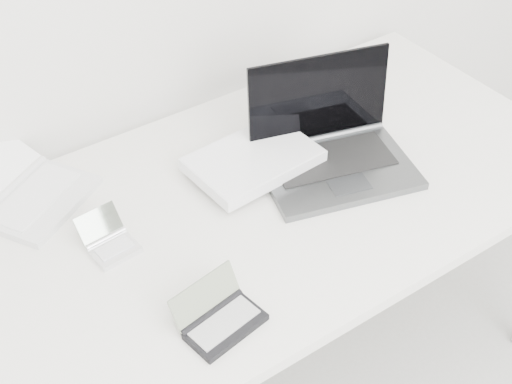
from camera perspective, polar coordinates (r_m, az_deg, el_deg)
desk at (r=1.68m, az=0.07°, el=-1.60°), size 1.60×0.80×0.73m
laptop_large at (r=1.71m, az=3.43°, el=3.08°), size 0.53×0.40×0.24m
netbook_open_white at (r=1.72m, az=-18.06°, el=0.02°), size 0.37×0.39×0.09m
pda_silver at (r=1.55m, az=-11.59°, el=-4.00°), size 0.10×0.12×0.07m
palmtop_charcoal at (r=1.38m, az=-2.91°, el=-10.08°), size 0.17×0.14×0.08m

